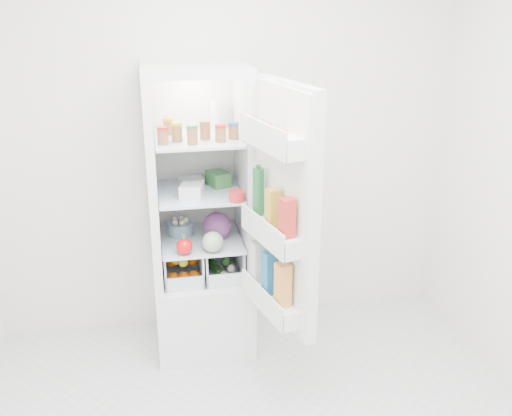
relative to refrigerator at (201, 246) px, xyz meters
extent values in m
cube|color=white|center=(0.20, 0.25, 0.63)|extent=(3.00, 0.02, 2.60)
cube|color=white|center=(0.00, -0.04, -0.42)|extent=(0.60, 0.60, 0.50)
cube|color=white|center=(0.00, -0.04, 1.11)|extent=(0.60, 0.60, 0.05)
cube|color=white|center=(0.00, 0.24, 0.46)|extent=(0.60, 0.05, 1.25)
cube|color=white|center=(-0.28, -0.04, 0.46)|extent=(0.05, 0.60, 1.25)
cube|color=white|center=(0.27, -0.04, 0.46)|extent=(0.05, 0.60, 1.25)
cube|color=white|center=(0.00, 0.21, 0.46)|extent=(0.50, 0.01, 1.25)
sphere|color=white|center=(0.00, 0.17, 1.04)|extent=(0.05, 0.05, 0.05)
cube|color=silver|center=(0.00, -0.06, 0.07)|extent=(0.49, 0.53, 0.01)
cube|color=silver|center=(0.00, -0.06, 0.38)|extent=(0.49, 0.53, 0.02)
cube|color=silver|center=(0.00, -0.06, 0.71)|extent=(0.49, 0.53, 0.02)
cylinder|color=#B21919|center=(-0.20, -0.20, 0.76)|extent=(0.06, 0.06, 0.08)
cylinder|color=gold|center=(-0.12, -0.15, 0.76)|extent=(0.06, 0.06, 0.08)
cylinder|color=#267226|center=(-0.04, -0.23, 0.76)|extent=(0.06, 0.06, 0.08)
cylinder|color=brown|center=(0.04, -0.13, 0.76)|extent=(0.06, 0.06, 0.08)
cylinder|color=#B21919|center=(0.12, -0.20, 0.76)|extent=(0.06, 0.06, 0.08)
cylinder|color=#194C8C|center=(0.20, -0.15, 0.76)|extent=(0.06, 0.06, 0.08)
cylinder|color=#BF8C19|center=(-0.16, 0.03, 0.76)|extent=(0.06, 0.06, 0.08)
cylinder|color=white|center=(0.13, 0.10, 0.81)|extent=(0.06, 0.06, 0.18)
cube|color=white|center=(-0.05, -0.18, 0.43)|extent=(0.15, 0.15, 0.08)
cylinder|color=red|center=(0.19, -0.28, 0.42)|extent=(0.10, 0.10, 0.06)
cube|color=silver|center=(-0.04, 0.08, 0.41)|extent=(0.16, 0.12, 0.04)
cube|color=#387C39|center=(0.13, 0.02, 0.44)|extent=(0.15, 0.18, 0.09)
sphere|color=#531C53|center=(0.10, -0.09, 0.17)|extent=(0.17, 0.17, 0.17)
sphere|color=red|center=(-0.12, -0.28, 0.13)|extent=(0.09, 0.09, 0.09)
cylinder|color=#7EA5BC|center=(-0.12, 0.03, 0.12)|extent=(0.21, 0.21, 0.08)
sphere|color=#9CB88A|center=(0.05, -0.27, 0.14)|extent=(0.12, 0.12, 0.12)
sphere|color=#DB4F0B|center=(-0.19, -0.18, -0.12)|extent=(0.07, 0.07, 0.07)
sphere|color=#DB4F0B|center=(-0.12, -0.18, -0.12)|extent=(0.07, 0.07, 0.07)
sphere|color=#DB4F0B|center=(-0.06, -0.18, -0.12)|extent=(0.07, 0.07, 0.07)
sphere|color=#DB4F0B|center=(-0.19, -0.06, -0.06)|extent=(0.07, 0.07, 0.07)
sphere|color=#DB4F0B|center=(-0.12, -0.06, -0.06)|extent=(0.07, 0.07, 0.07)
sphere|color=#DB4F0B|center=(-0.06, -0.06, -0.06)|extent=(0.07, 0.07, 0.07)
sphere|color=yellow|center=(-0.16, -0.12, -0.03)|extent=(0.06, 0.06, 0.06)
sphere|color=yellow|center=(-0.09, -0.01, -0.03)|extent=(0.06, 0.06, 0.06)
sphere|color=yellow|center=(-0.12, -0.16, -0.03)|extent=(0.06, 0.06, 0.06)
cylinder|color=#1D4B19|center=(0.08, -0.06, -0.13)|extent=(0.09, 0.21, 0.05)
cylinder|color=#1D4B19|center=(0.16, -0.01, -0.08)|extent=(0.08, 0.21, 0.05)
sphere|color=white|center=(0.12, -0.18, -0.13)|extent=(0.05, 0.05, 0.05)
sphere|color=white|center=(0.17, -0.16, -0.10)|extent=(0.05, 0.05, 0.05)
cube|color=white|center=(0.40, -0.62, 0.46)|extent=(0.20, 0.60, 1.30)
cube|color=white|center=(0.37, -0.63, 0.46)|extent=(0.15, 0.55, 1.26)
cube|color=white|center=(0.32, -0.64, 0.83)|extent=(0.23, 0.51, 0.10)
cube|color=white|center=(0.32, -0.64, 0.33)|extent=(0.23, 0.51, 0.10)
cube|color=white|center=(0.32, -0.64, -0.07)|extent=(0.23, 0.51, 0.10)
sphere|color=#AB6F4D|center=(0.34, -0.76, 0.89)|extent=(0.05, 0.05, 0.05)
sphere|color=#AB6F4D|center=(0.32, -0.68, 0.89)|extent=(0.05, 0.05, 0.05)
sphere|color=#AB6F4D|center=(0.30, -0.60, 0.89)|extent=(0.05, 0.05, 0.05)
sphere|color=#AB6F4D|center=(0.29, -0.53, 0.89)|extent=(0.05, 0.05, 0.05)
sphere|color=#AB6F4D|center=(0.27, -0.45, 0.89)|extent=(0.05, 0.05, 0.05)
cylinder|color=#19592A|center=(0.28, -0.50, 0.51)|extent=(0.06, 0.06, 0.26)
cube|color=gold|center=(0.32, -0.67, 0.48)|extent=(0.08, 0.08, 0.20)
cube|color=red|center=(0.36, -0.82, 0.48)|extent=(0.08, 0.08, 0.20)
cube|color=white|center=(0.28, -0.50, 0.10)|extent=(0.08, 0.08, 0.24)
cube|color=#216EA9|center=(0.31, -0.64, 0.10)|extent=(0.08, 0.08, 0.24)
cube|color=#F59C45|center=(0.35, -0.79, 0.10)|extent=(0.08, 0.08, 0.24)
camera|label=1|loc=(-0.26, -3.31, 1.50)|focal=40.00mm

